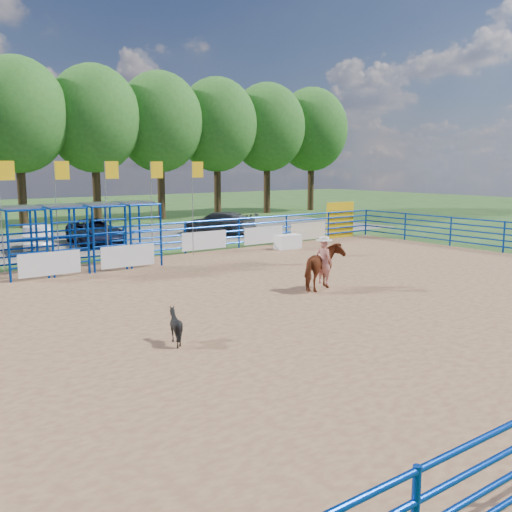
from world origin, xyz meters
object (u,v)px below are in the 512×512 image
calf (175,326)px  car_c (95,232)px  announcer_table (288,242)px  horse_and_rider (324,264)px  car_b (39,237)px  car_d (219,223)px

calf → car_c: size_ratio=0.17×
announcer_table → calf: size_ratio=1.62×
horse_and_rider → calf: (-6.58, -2.13, -0.47)m
horse_and_rider → calf: size_ratio=3.10×
calf → car_b: 17.06m
car_c → calf: bearing=-99.5°
calf → car_b: bearing=-37.3°
car_d → car_b: bearing=-21.3°
car_c → car_b: bearing=-169.4°
car_c → announcer_table: bearing=-40.7°
announcer_table → car_c: car_c is taller
calf → car_c: (4.68, 17.22, 0.24)m
car_b → car_c: bearing=-158.8°
announcer_table → horse_and_rider: (-5.00, -7.86, 0.53)m
car_b → calf: bearing=100.4°
announcer_table → calf: 15.29m
car_d → announcer_table: bearing=62.9°
car_c → car_d: car_d is taller
car_c → car_d: (7.52, -0.09, 0.02)m
announcer_table → horse_and_rider: horse_and_rider is taller
announcer_table → car_b: (-9.81, 6.98, 0.26)m
announcer_table → car_c: size_ratio=0.28×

